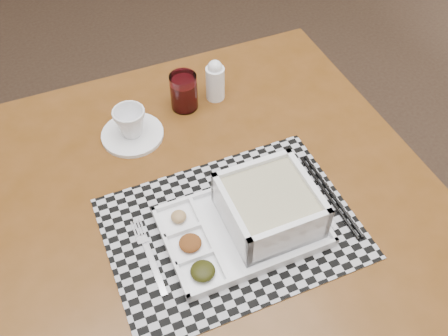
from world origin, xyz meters
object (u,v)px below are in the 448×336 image
Objects in this scene: serving_tray at (261,213)px; juice_glass at (184,93)px; dining_table at (215,209)px; cup at (130,122)px; creamer_bottle at (215,80)px.

juice_glass is at bearing 87.06° from serving_tray.
serving_tray is 0.41m from juice_glass.
serving_tray is at bearing -92.94° from juice_glass.
dining_table is 3.05× the size of serving_tray.
cup is (-0.10, 0.24, 0.12)m from dining_table.
creamer_bottle is at bearing -3.77° from juice_glass.
cup is at bearing 111.85° from dining_table.
dining_table is 9.05× the size of creamer_bottle.
serving_tray reaches higher than juice_glass.
juice_glass reaches higher than cup.
cup reaches higher than dining_table.
creamer_bottle is at bearing 21.38° from cup.
serving_tray is (0.04, -0.13, 0.11)m from dining_table.
serving_tray is at bearing -104.90° from creamer_bottle.
cup is 0.16m from juice_glass.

